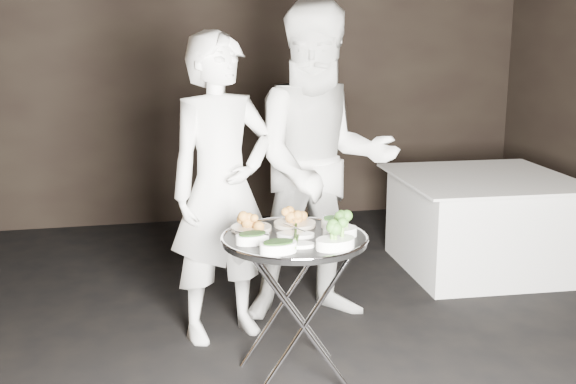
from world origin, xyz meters
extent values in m
cube|color=black|center=(0.00, 3.52, 1.50)|extent=(6.00, 0.05, 3.00)
cylinder|color=silver|center=(0.09, 0.07, 0.36)|extent=(0.50, 0.02, 0.74)
cylinder|color=silver|center=(0.09, 0.07, 0.36)|extent=(0.50, 0.02, 0.74)
cylinder|color=silver|center=(0.09, 0.46, 0.36)|extent=(0.50, 0.02, 0.74)
cylinder|color=silver|center=(0.09, 0.46, 0.36)|extent=(0.50, 0.02, 0.74)
cylinder|color=silver|center=(-0.12, 0.27, 0.71)|extent=(0.02, 0.43, 0.02)
cylinder|color=silver|center=(0.31, 0.27, 0.71)|extent=(0.02, 0.43, 0.02)
cylinder|color=black|center=(0.09, 0.27, 0.74)|extent=(0.71, 0.71, 0.03)
torus|color=silver|center=(0.09, 0.27, 0.76)|extent=(0.73, 0.73, 0.02)
cylinder|color=beige|center=(-0.09, 0.44, 0.77)|extent=(0.21, 0.21, 0.02)
cylinder|color=beige|center=(0.14, 0.46, 0.77)|extent=(0.22, 0.22, 0.02)
cylinder|color=white|center=(0.32, 0.39, 0.78)|extent=(0.12, 0.12, 0.05)
cylinder|color=silver|center=(-0.09, 0.43, 0.80)|extent=(0.12, 0.14, 0.01)
cylinder|color=silver|center=(0.14, 0.48, 0.80)|extent=(0.06, 0.17, 0.01)
cylinder|color=silver|center=(0.32, 0.40, 0.80)|extent=(0.06, 0.17, 0.01)
cylinder|color=silver|center=(-0.13, 0.22, 0.80)|extent=(0.15, 0.10, 0.01)
cylinder|color=silver|center=(0.31, 0.22, 0.80)|extent=(0.10, 0.15, 0.01)
cylinder|color=silver|center=(0.09, 0.28, 0.80)|extent=(0.08, 0.16, 0.01)
imported|color=silver|center=(-0.18, 0.90, 0.87)|extent=(0.74, 0.61, 1.75)
imported|color=silver|center=(0.44, 1.04, 0.96)|extent=(0.95, 0.75, 1.91)
cube|color=white|center=(1.82, 1.65, 0.34)|extent=(1.10, 1.10, 0.69)
cube|color=white|center=(1.82, 1.65, 0.69)|extent=(1.23, 1.23, 0.02)
camera|label=1|loc=(-0.67, -3.04, 1.76)|focal=45.00mm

